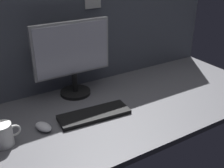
{
  "coord_description": "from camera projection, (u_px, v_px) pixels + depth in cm",
  "views": [
    {
      "loc": [
        -72.96,
        -110.33,
        76.49
      ],
      "look_at": [
        -6.69,
        0.0,
        14.0
      ],
      "focal_mm": 43.68,
      "sensor_mm": 36.0,
      "label": 1
    }
  ],
  "objects": [
    {
      "name": "ground_plane",
      "position": [
        121.0,
        106.0,
        1.53
      ],
      "size": [
        180.0,
        80.0,
        3.0
      ],
      "primitive_type": "cube",
      "color": "#515156"
    },
    {
      "name": "cubicle_wall_back",
      "position": [
        88.0,
        26.0,
        1.65
      ],
      "size": [
        180.0,
        5.5,
        72.22
      ],
      "color": "#565B66",
      "rests_on": "ground_plane"
    },
    {
      "name": "monitor",
      "position": [
        73.0,
        55.0,
        1.53
      ],
      "size": [
        45.56,
        18.0,
        43.26
      ],
      "color": "black",
      "rests_on": "ground_plane"
    },
    {
      "name": "keyboard",
      "position": [
        94.0,
        114.0,
        1.41
      ],
      "size": [
        37.96,
        16.06,
        2.0
      ],
      "primitive_type": "cube",
      "rotation": [
        0.0,
        0.0,
        -0.08
      ],
      "color": "black",
      "rests_on": "ground_plane"
    },
    {
      "name": "mouse",
      "position": [
        43.0,
        127.0,
        1.29
      ],
      "size": [
        8.63,
        10.96,
        3.4
      ],
      "primitive_type": "ellipsoid",
      "rotation": [
        0.0,
        0.0,
        0.36
      ],
      "color": "silver",
      "rests_on": "ground_plane"
    },
    {
      "name": "mug_ceramic_white",
      "position": [
        3.0,
        135.0,
        1.18
      ],
      "size": [
        12.03,
        8.42,
        10.5
      ],
      "color": "white",
      "rests_on": "ground_plane"
    }
  ]
}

